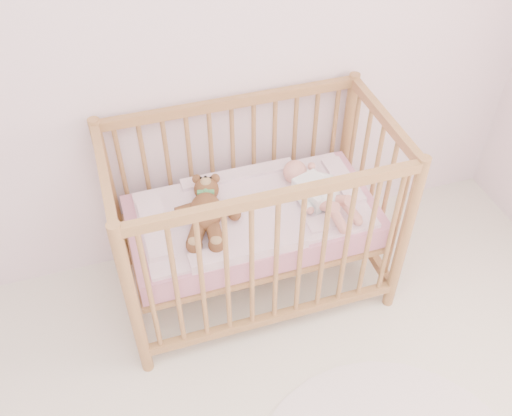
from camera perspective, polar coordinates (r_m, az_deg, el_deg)
name	(u,v)px	position (r m, az deg, el deg)	size (l,w,h in m)	color
wall_back	(150,33)	(2.60, -10.55, 16.87)	(4.00, 0.02, 2.70)	white
crib	(253,219)	(2.83, -0.30, -1.08)	(1.36, 0.76, 1.00)	#B8784E
mattress	(253,221)	(2.84, -0.30, -1.29)	(1.22, 0.62, 0.13)	#C57A9A
blanket	(253,210)	(2.79, -0.31, -0.21)	(1.10, 0.58, 0.06)	#EAA1B9
baby	(315,188)	(2.81, 5.94, 1.97)	(0.26, 0.54, 0.13)	white
teddy_bear	(206,211)	(2.68, -5.06, -0.25)	(0.34, 0.49, 0.14)	brown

